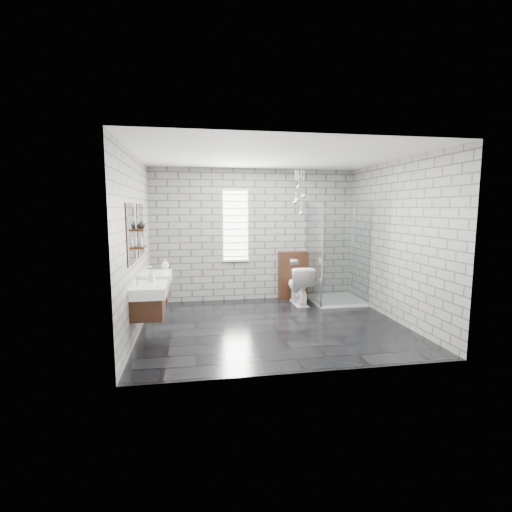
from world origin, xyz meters
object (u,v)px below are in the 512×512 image
object	(u,v)px
toilet	(299,285)
cistern_panel	(293,275)
vanity_right	(154,279)
shower_enclosure	(334,279)
vanity_left	(147,291)

from	to	relation	value
toilet	cistern_panel	bearing A→B (deg)	-90.73
cistern_panel	toilet	world-z (taller)	cistern_panel
vanity_right	shower_enclosure	world-z (taller)	shower_enclosure
vanity_left	cistern_panel	distance (m)	3.52
vanity_right	shower_enclosure	xyz separation A→B (m)	(3.41, 0.76, -0.25)
vanity_left	toilet	distance (m)	3.27
vanity_right	toilet	bearing A→B (deg)	17.11
cistern_panel	toilet	distance (m)	0.46
cistern_panel	shower_enclosure	world-z (taller)	shower_enclosure
toilet	shower_enclosure	bearing A→B (deg)	173.62
vanity_right	toilet	size ratio (longest dim) A/B	2.05
shower_enclosure	toilet	world-z (taller)	shower_enclosure
vanity_right	cistern_panel	size ratio (longest dim) A/B	1.57
vanity_right	shower_enclosure	distance (m)	3.50
cistern_panel	vanity_left	bearing A→B (deg)	-140.44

